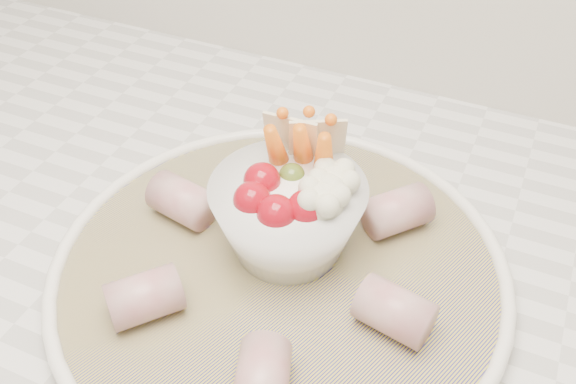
% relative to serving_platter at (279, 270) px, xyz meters
% --- Properties ---
extents(serving_platter, '(0.49, 0.49, 0.02)m').
position_rel_serving_platter_xyz_m(serving_platter, '(0.00, 0.00, 0.00)').
color(serving_platter, navy).
rests_on(serving_platter, kitchen_counter).
extents(veggie_bowl, '(0.13, 0.13, 0.11)m').
position_rel_serving_platter_xyz_m(veggie_bowl, '(-0.00, 0.03, 0.05)').
color(veggie_bowl, white).
rests_on(veggie_bowl, serving_platter).
extents(cured_meat_rolls, '(0.27, 0.29, 0.04)m').
position_rel_serving_platter_xyz_m(cured_meat_rolls, '(-0.00, -0.00, 0.02)').
color(cured_meat_rolls, '#A34A53').
rests_on(cured_meat_rolls, serving_platter).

